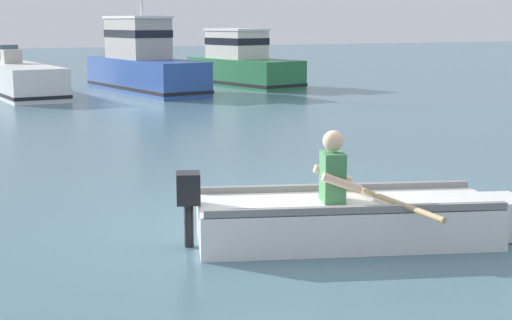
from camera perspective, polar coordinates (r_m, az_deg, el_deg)
The scene contains 5 objects.
ground_plane at distance 8.80m, azimuth 2.00°, elevation -4.67°, with size 120.00×120.00×0.00m, color slate.
rowboat_with_person at distance 8.03m, azimuth 7.30°, elevation -4.38°, with size 3.65×2.26×1.19m.
moored_boat_white at distance 24.96m, azimuth -17.68°, elevation 5.76°, with size 2.31×6.37×1.55m.
moored_boat_blue at distance 25.09m, azimuth -8.54°, elevation 7.19°, with size 2.63×6.04×4.16m.
moored_boat_green at distance 27.06m, azimuth -1.08°, elevation 7.22°, with size 2.84×5.10×2.04m.
Camera 1 is at (-3.82, -7.59, 2.30)m, focal length 52.87 mm.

